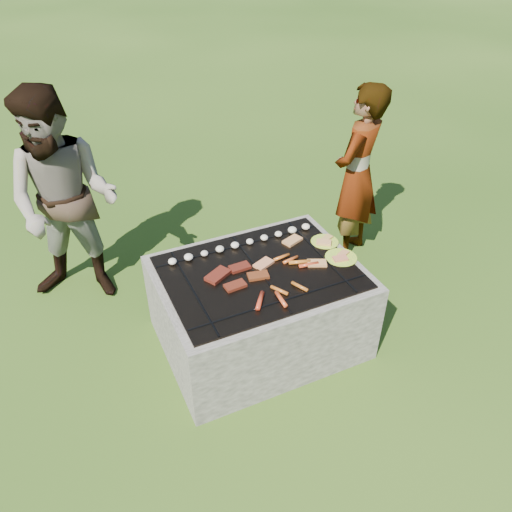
% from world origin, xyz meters
% --- Properties ---
extents(lawn, '(60.00, 60.00, 0.00)m').
position_xyz_m(lawn, '(0.00, 0.00, 0.00)').
color(lawn, '#254411').
rests_on(lawn, ground).
extents(fire_pit, '(1.30, 1.00, 0.62)m').
position_xyz_m(fire_pit, '(0.00, 0.00, 0.28)').
color(fire_pit, '#A89F95').
rests_on(fire_pit, ground).
extents(mushrooms, '(1.06, 0.06, 0.04)m').
position_xyz_m(mushrooms, '(0.03, 0.31, 0.63)').
color(mushrooms, white).
rests_on(mushrooms, fire_pit).
extents(pork_slabs, '(0.40, 0.26, 0.02)m').
position_xyz_m(pork_slabs, '(-0.17, 0.01, 0.62)').
color(pork_slabs, maroon).
rests_on(pork_slabs, fire_pit).
extents(sausages, '(0.56, 0.47, 0.03)m').
position_xyz_m(sausages, '(0.11, -0.16, 0.62)').
color(sausages, orange).
rests_on(sausages, fire_pit).
extents(bread_on_grate, '(0.47, 0.42, 0.02)m').
position_xyz_m(bread_on_grate, '(0.26, 0.07, 0.62)').
color(bread_on_grate, tan).
rests_on(bread_on_grate, fire_pit).
extents(plate_far, '(0.23, 0.23, 0.03)m').
position_xyz_m(plate_far, '(0.56, 0.11, 0.61)').
color(plate_far, '#FFF83C').
rests_on(plate_far, fire_pit).
extents(plate_near, '(0.25, 0.25, 0.03)m').
position_xyz_m(plate_near, '(0.56, -0.09, 0.61)').
color(plate_near, '#FCF93C').
rests_on(plate_near, fire_pit).
extents(cook, '(0.65, 0.58, 1.49)m').
position_xyz_m(cook, '(1.18, 0.66, 0.74)').
color(cook, gray).
rests_on(cook, ground).
extents(bystander, '(0.99, 0.92, 1.63)m').
position_xyz_m(bystander, '(-1.01, 1.06, 0.82)').
color(bystander, gray).
rests_on(bystander, ground).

